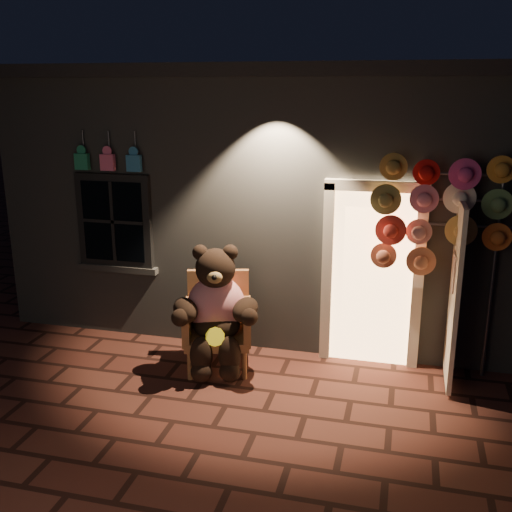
% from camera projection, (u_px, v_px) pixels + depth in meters
% --- Properties ---
extents(ground, '(60.00, 60.00, 0.00)m').
position_uv_depth(ground, '(226.00, 406.00, 6.22)').
color(ground, '#532920').
rests_on(ground, ground).
extents(shop_building, '(7.30, 5.95, 3.51)m').
position_uv_depth(shop_building, '(298.00, 182.00, 9.46)').
color(shop_building, slate).
rests_on(shop_building, ground).
extents(wicker_armchair, '(0.90, 0.86, 1.11)m').
position_uv_depth(wicker_armchair, '(218.00, 321.00, 7.00)').
color(wicker_armchair, '#965A3A').
rests_on(wicker_armchair, ground).
extents(teddy_bear, '(1.03, 0.93, 1.47)m').
position_uv_depth(teddy_bear, '(216.00, 309.00, 6.81)').
color(teddy_bear, red).
rests_on(teddy_bear, ground).
extents(hat_rack, '(1.58, 0.22, 2.51)m').
position_uv_depth(hat_rack, '(439.00, 211.00, 6.40)').
color(hat_rack, '#59595E').
rests_on(hat_rack, ground).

